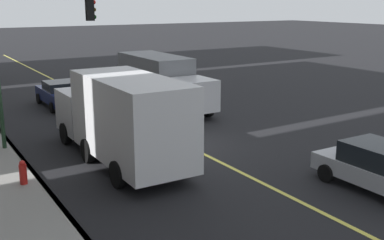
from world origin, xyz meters
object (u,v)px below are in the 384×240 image
object	(u,v)px
car_navy	(61,94)
fire_hydrant	(23,174)
car_silver	(379,167)
truck_gray	(162,81)
truck_white	(121,117)
traffic_light_mast	(35,42)

from	to	relation	value
car_navy	fire_hydrant	distance (m)	12.41
car_silver	fire_hydrant	size ratio (longest dim) A/B	4.44
car_navy	truck_gray	bearing A→B (deg)	-124.81
car_silver	fire_hydrant	xyz separation A→B (m)	(6.00, 9.59, -0.29)
truck_white	fire_hydrant	world-z (taller)	truck_white
truck_white	traffic_light_mast	size ratio (longest dim) A/B	1.32
car_navy	truck_gray	distance (m)	5.84
truck_gray	traffic_light_mast	distance (m)	8.99
car_silver	car_navy	bearing A→B (deg)	15.92
traffic_light_mast	fire_hydrant	size ratio (longest dim) A/B	6.66
car_silver	traffic_light_mast	size ratio (longest dim) A/B	0.67
truck_white	fire_hydrant	xyz separation A→B (m)	(-0.78, 3.77, -1.27)
fire_hydrant	car_navy	bearing A→B (deg)	-21.75
truck_white	car_silver	bearing A→B (deg)	-139.28
truck_gray	fire_hydrant	size ratio (longest dim) A/B	8.20
car_navy	truck_gray	xyz separation A→B (m)	(-3.30, -4.75, 0.80)
car_navy	truck_white	world-z (taller)	truck_white
car_silver	truck_white	xyz separation A→B (m)	(6.77, 5.83, 0.98)
car_silver	traffic_light_mast	distance (m)	13.48
fire_hydrant	car_silver	bearing A→B (deg)	-122.00
truck_gray	fire_hydrant	xyz separation A→B (m)	(-8.22, 9.35, -1.08)
car_navy	truck_white	bearing A→B (deg)	175.58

